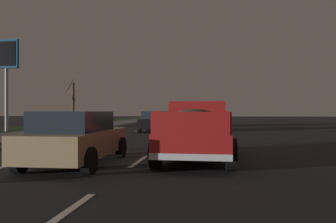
{
  "coord_description": "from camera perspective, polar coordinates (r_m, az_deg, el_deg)",
  "views": [
    {
      "loc": [
        -0.21,
        -3.93,
        1.55
      ],
      "look_at": [
        11.63,
        -2.42,
        1.54
      ],
      "focal_mm": 35.34,
      "sensor_mm": 36.0,
      "label": 1
    }
  ],
  "objects": [
    {
      "name": "ground",
      "position": [
        27.54,
        -0.94,
        -3.16
      ],
      "size": [
        144.0,
        144.0,
        0.0
      ],
      "primitive_type": "plane",
      "color": "black"
    },
    {
      "name": "sidewalk_shoulder",
      "position": [
        29.54,
        -15.41,
        -2.83
      ],
      "size": [
        108.0,
        4.0,
        0.12
      ],
      "primitive_type": "cube",
      "color": "slate",
      "rests_on": "ground"
    },
    {
      "name": "grass_verge",
      "position": [
        31.8,
        -23.76,
        -2.73
      ],
      "size": [
        108.0,
        6.0,
        0.01
      ],
      "primitive_type": "cube",
      "color": "#1E3819",
      "rests_on": "ground"
    },
    {
      "name": "lane_markings",
      "position": [
        31.44,
        -5.6,
        -2.75
      ],
      "size": [
        108.02,
        7.04,
        0.01
      ],
      "color": "silver",
      "rests_on": "ground"
    },
    {
      "name": "pickup_truck",
      "position": [
        10.64,
        4.95,
        -2.99
      ],
      "size": [
        5.45,
        2.33,
        1.87
      ],
      "color": "maroon",
      "rests_on": "ground"
    },
    {
      "name": "sedan_blue",
      "position": [
        34.38,
        6.38,
        -1.21
      ],
      "size": [
        4.41,
        2.03,
        1.54
      ],
      "color": "navy",
      "rests_on": "ground"
    },
    {
      "name": "sedan_black",
      "position": [
        25.2,
        -2.18,
        -1.67
      ],
      "size": [
        4.44,
        2.09,
        1.54
      ],
      "color": "black",
      "rests_on": "ground"
    },
    {
      "name": "sedan_tan",
      "position": [
        9.9,
        -15.52,
        -4.36
      ],
      "size": [
        4.42,
        2.05,
        1.54
      ],
      "color": "#9E845B",
      "rests_on": "ground"
    },
    {
      "name": "gas_price_sign",
      "position": [
        28.33,
        -26.09,
        7.63
      ],
      "size": [
        0.27,
        1.9,
        7.02
      ],
      "color": "#99999E",
      "rests_on": "ground"
    },
    {
      "name": "bare_tree_far",
      "position": [
        39.11,
        -16.05,
        1.5
      ],
      "size": [
        2.11,
        1.41,
        5.18
      ],
      "color": "#423323",
      "rests_on": "ground"
    }
  ]
}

